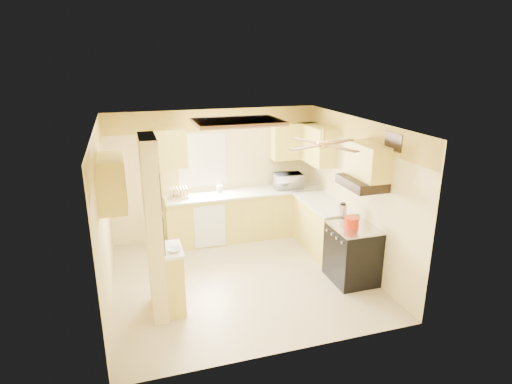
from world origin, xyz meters
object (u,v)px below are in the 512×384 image
object	(u,v)px
microwave	(288,181)
dutch_oven	(352,222)
bowl	(175,250)
kettle	(343,209)
stove	(352,253)

from	to	relation	value
microwave	dutch_oven	world-z (taller)	microwave
bowl	dutch_oven	distance (m)	2.72
microwave	kettle	xyz separation A→B (m)	(0.31, -1.67, -0.05)
stove	kettle	bearing A→B (deg)	85.32
dutch_oven	kettle	world-z (taller)	kettle
stove	microwave	size ratio (longest dim) A/B	1.71
stove	microwave	distance (m)	2.23
stove	kettle	world-z (taller)	kettle
bowl	dutch_oven	bearing A→B (deg)	2.32
dutch_oven	kettle	xyz separation A→B (m)	(0.08, 0.44, 0.04)
microwave	bowl	bearing A→B (deg)	46.72
kettle	stove	bearing A→B (deg)	-94.68
dutch_oven	kettle	distance (m)	0.45
stove	bowl	world-z (taller)	bowl
dutch_oven	bowl	bearing A→B (deg)	-177.68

